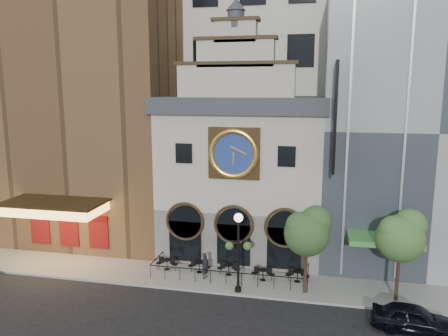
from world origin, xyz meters
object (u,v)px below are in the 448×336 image
object	(u,v)px
bistro_2	(229,269)
lamppost	(238,244)
tree_right	(401,235)
bistro_4	(297,275)
tree_left	(308,230)
bistro_1	(199,266)
bistro_3	(263,274)
car_right	(414,319)
pedestrian	(205,266)
bistro_0	(167,263)

from	to	relation	value
bistro_2	lamppost	size ratio (longest dim) A/B	0.30
tree_right	bistro_4	bearing A→B (deg)	167.88
tree_left	tree_right	distance (m)	5.51
bistro_1	bistro_3	world-z (taller)	same
bistro_3	bistro_4	bearing A→B (deg)	6.04
car_right	pedestrian	distance (m)	13.20
car_right	tree_left	xyz separation A→B (m)	(-5.83, 3.17, 3.54)
lamppost	bistro_2	bearing A→B (deg)	104.76
lamppost	tree_right	world-z (taller)	tree_right
bistro_4	tree_left	size ratio (longest dim) A/B	0.28
bistro_3	lamppost	bearing A→B (deg)	-124.12
bistro_0	bistro_2	distance (m)	4.51
bistro_2	tree_right	size ratio (longest dim) A/B	0.28
bistro_3	car_right	size ratio (longest dim) A/B	0.36
bistro_3	bistro_2	bearing A→B (deg)	171.68
tree_left	bistro_0	bearing A→B (deg)	170.97
tree_left	bistro_4	bearing A→B (deg)	111.86
bistro_1	bistro_2	xyz separation A→B (m)	(2.11, 0.01, 0.00)
car_right	bistro_3	bearing A→B (deg)	70.47
car_right	tree_right	distance (m)	4.90
bistro_3	car_right	bearing A→B (deg)	-26.73
bistro_2	bistro_0	bearing A→B (deg)	-179.89
pedestrian	bistro_3	bearing A→B (deg)	-71.77
lamppost	tree_left	xyz separation A→B (m)	(4.22, 0.77, 0.94)
car_right	lamppost	size ratio (longest dim) A/B	0.85
bistro_3	lamppost	xyz separation A→B (m)	(-1.35, -1.99, 2.74)
bistro_0	lamppost	size ratio (longest dim) A/B	0.30
bistro_3	tree_right	xyz separation A→B (m)	(8.38, -1.06, 3.73)
bistro_3	tree_left	bearing A→B (deg)	-22.86
tree_left	tree_right	bearing A→B (deg)	1.54
bistro_2	bistro_1	bearing A→B (deg)	-179.72
bistro_3	bistro_0	bearing A→B (deg)	177.13
bistro_0	tree_right	xyz separation A→B (m)	(15.32, -1.41, 3.73)
bistro_0	tree_right	bearing A→B (deg)	-5.27
bistro_4	pedestrian	size ratio (longest dim) A/B	0.88
car_right	tree_right	bearing A→B (deg)	12.71
bistro_2	bistro_4	size ratio (longest dim) A/B	1.00
pedestrian	tree_right	distance (m)	12.73
lamppost	tree_right	xyz separation A→B (m)	(9.73, 0.92, 0.98)
bistro_4	bistro_1	bearing A→B (deg)	179.13
pedestrian	lamppost	distance (m)	3.77
bistro_4	lamppost	distance (m)	5.07
bistro_3	lamppost	world-z (taller)	lamppost
car_right	pedestrian	size ratio (longest dim) A/B	2.45
tree_left	tree_right	size ratio (longest dim) A/B	0.99
lamppost	tree_left	size ratio (longest dim) A/B	0.92
bistro_3	tree_left	world-z (taller)	tree_left
pedestrian	lamppost	xyz separation A→B (m)	(2.55, -1.54, 2.31)
bistro_0	bistro_4	size ratio (longest dim) A/B	1.00
bistro_4	pedestrian	bearing A→B (deg)	-173.62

